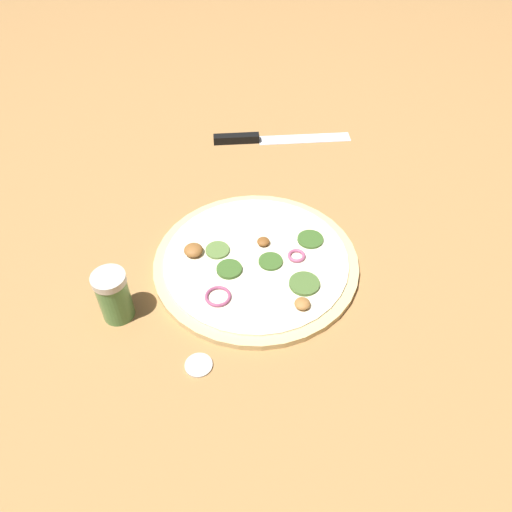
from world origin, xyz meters
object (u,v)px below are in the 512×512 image
pizza (256,262)px  knife (259,139)px  spice_jar (114,296)px  loose_cap (199,365)px

pizza → knife: size_ratio=1.19×
spice_jar → loose_cap: size_ratio=2.21×
pizza → loose_cap: bearing=-2.7°
knife → spice_jar: (0.53, -0.04, 0.04)m
knife → spice_jar: 0.54m
pizza → spice_jar: bearing=-44.1°
spice_jar → loose_cap: bearing=74.5°
pizza → loose_cap: 0.21m
loose_cap → knife: bearing=-169.0°
pizza → loose_cap: (0.21, -0.01, -0.00)m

